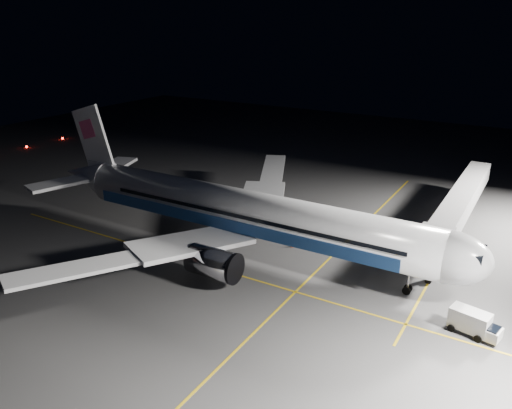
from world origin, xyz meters
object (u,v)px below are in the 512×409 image
object	(u,v)px
service_truck	(474,323)
safety_cone_b	(292,245)
safety_cone_c	(249,205)
baggage_tug	(230,213)
airliner	(239,212)
safety_cone_a	(261,221)
jet_bridge	(458,206)

from	to	relation	value
service_truck	safety_cone_b	world-z (taller)	service_truck
safety_cone_c	service_truck	bearing A→B (deg)	-26.60
service_truck	baggage_tug	size ratio (longest dim) A/B	1.88
baggage_tug	safety_cone_b	distance (m)	13.06
airliner	baggage_tug	xyz separation A→B (m)	(-6.85, 7.99, -4.35)
airliner	safety_cone_c	bearing A→B (deg)	117.06
airliner	safety_cone_a	size ratio (longest dim) A/B	102.67
safety_cone_a	safety_cone_c	world-z (taller)	safety_cone_a
safety_cone_a	safety_cone_b	world-z (taller)	safety_cone_b
safety_cone_b	safety_cone_c	world-z (taller)	safety_cone_b
jet_bridge	safety_cone_b	xyz separation A→B (m)	(-17.50, -14.06, -4.26)
safety_cone_a	service_truck	bearing A→B (deg)	-23.34
safety_cone_b	airliner	bearing A→B (deg)	-144.35
safety_cone_b	baggage_tug	bearing A→B (deg)	162.18
jet_bridge	service_truck	xyz separation A→B (m)	(5.83, -22.45, -3.32)
baggage_tug	safety_cone_a	world-z (taller)	baggage_tug
airliner	baggage_tug	distance (m)	11.39
baggage_tug	safety_cone_c	world-z (taller)	baggage_tug
baggage_tug	airliner	bearing A→B (deg)	-55.25
service_truck	safety_cone_a	distance (m)	33.80
baggage_tug	service_truck	bearing A→B (deg)	-24.95
baggage_tug	safety_cone_c	size ratio (longest dim) A/B	4.40
airliner	service_truck	world-z (taller)	airliner
airliner	safety_cone_b	bearing A→B (deg)	35.65
service_truck	safety_cone_b	bearing A→B (deg)	172.23
service_truck	safety_cone_a	size ratio (longest dim) A/B	8.17
baggage_tug	safety_cone_b	xyz separation A→B (m)	(12.43, -3.99, -0.49)
baggage_tug	safety_cone_c	bearing A→B (deg)	84.92
jet_bridge	service_truck	size ratio (longest dim) A/B	7.03
safety_cone_a	safety_cone_c	xyz separation A→B (m)	(-4.81, 4.56, -0.00)
safety_cone_b	safety_cone_a	bearing A→B (deg)	147.01
safety_cone_b	safety_cone_c	bearing A→B (deg)	142.60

